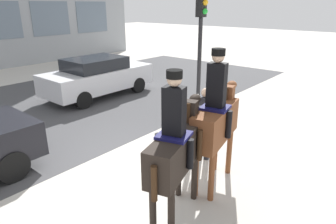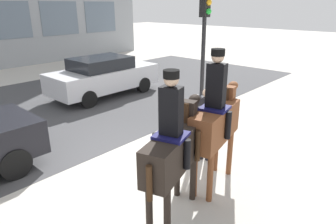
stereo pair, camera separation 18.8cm
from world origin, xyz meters
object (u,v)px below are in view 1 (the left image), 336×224
at_px(mounted_horse_companion, 216,120).
at_px(traffic_light, 201,38).
at_px(pedestrian_bystander, 205,119).
at_px(mounted_horse_lead, 176,146).
at_px(street_car_far_lane, 98,76).

relative_size(mounted_horse_companion, traffic_light, 0.71).
relative_size(pedestrian_bystander, traffic_light, 0.45).
xyz_separation_m(mounted_horse_lead, street_car_far_lane, (3.57, 6.71, -0.49)).
relative_size(street_car_far_lane, traffic_light, 1.12).
bearing_deg(mounted_horse_lead, mounted_horse_companion, -16.41).
height_order(mounted_horse_lead, pedestrian_bystander, mounted_horse_lead).
height_order(mounted_horse_companion, pedestrian_bystander, mounted_horse_companion).
bearing_deg(traffic_light, street_car_far_lane, 88.62).
relative_size(mounted_horse_lead, mounted_horse_companion, 0.94).
xyz_separation_m(mounted_horse_lead, traffic_light, (3.45, 1.93, 1.29)).
relative_size(pedestrian_bystander, street_car_far_lane, 0.40).
distance_m(mounted_horse_lead, street_car_far_lane, 7.61).
distance_m(mounted_horse_lead, mounted_horse_companion, 1.22).
xyz_separation_m(mounted_horse_companion, street_car_far_lane, (2.35, 6.70, -0.58)).
bearing_deg(traffic_light, mounted_horse_lead, -150.77).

